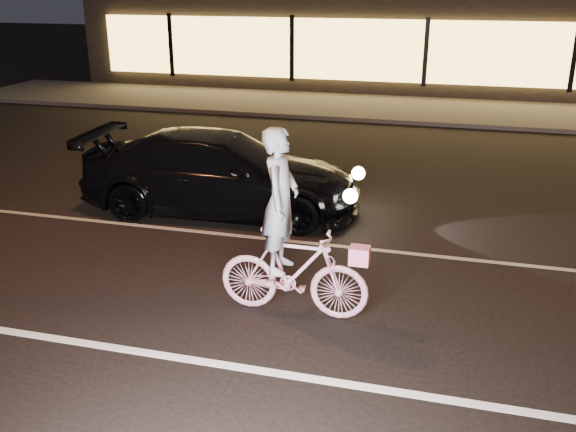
% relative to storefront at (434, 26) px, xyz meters
% --- Properties ---
extents(ground, '(90.00, 90.00, 0.00)m').
position_rel_storefront_xyz_m(ground, '(0.00, -18.97, -2.15)').
color(ground, black).
rests_on(ground, ground).
extents(lane_stripe_near, '(60.00, 0.12, 0.01)m').
position_rel_storefront_xyz_m(lane_stripe_near, '(0.00, -20.47, -2.14)').
color(lane_stripe_near, silver).
rests_on(lane_stripe_near, ground).
extents(lane_stripe_far, '(60.00, 0.10, 0.01)m').
position_rel_storefront_xyz_m(lane_stripe_far, '(0.00, -16.97, -2.14)').
color(lane_stripe_far, gray).
rests_on(lane_stripe_far, ground).
extents(sidewalk, '(30.00, 4.00, 0.12)m').
position_rel_storefront_xyz_m(sidewalk, '(0.00, -5.97, -2.09)').
color(sidewalk, '#383533').
rests_on(sidewalk, ground).
extents(storefront, '(25.40, 8.42, 4.20)m').
position_rel_storefront_xyz_m(storefront, '(0.00, 0.00, 0.00)').
color(storefront, black).
rests_on(storefront, ground).
extents(cyclist, '(1.85, 0.64, 2.32)m').
position_rel_storefront_xyz_m(cyclist, '(-0.59, -19.17, -1.32)').
color(cyclist, '#D73970').
rests_on(cyclist, ground).
extents(sedan, '(4.95, 2.26, 1.40)m').
position_rel_storefront_xyz_m(sedan, '(-2.68, -15.92, -1.45)').
color(sedan, black).
rests_on(sedan, ground).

